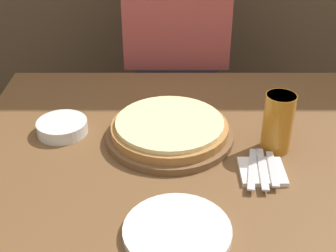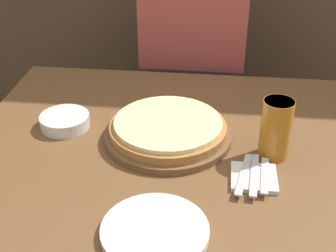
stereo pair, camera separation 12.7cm
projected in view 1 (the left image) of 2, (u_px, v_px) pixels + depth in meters
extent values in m
cube|color=brown|center=(183.00, 250.00, 1.42)|extent=(1.19, 0.99, 0.73)
cylinder|color=brown|center=(168.00, 135.00, 1.29)|extent=(0.35, 0.35, 0.02)
cylinder|color=#A87038|center=(168.00, 129.00, 1.27)|extent=(0.32, 0.32, 0.02)
cylinder|color=beige|center=(168.00, 123.00, 1.26)|extent=(0.29, 0.29, 0.01)
cylinder|color=#B7701E|center=(276.00, 122.00, 1.21)|extent=(0.08, 0.08, 0.16)
cylinder|color=white|center=(279.00, 98.00, 1.17)|extent=(0.08, 0.08, 0.02)
cylinder|color=silver|center=(176.00, 231.00, 0.97)|extent=(0.23, 0.23, 0.02)
cylinder|color=silver|center=(61.00, 127.00, 1.31)|extent=(0.14, 0.14, 0.04)
cube|color=white|center=(260.00, 171.00, 1.15)|extent=(0.11, 0.11, 0.01)
cube|color=silver|center=(251.00, 169.00, 1.15)|extent=(0.05, 0.17, 0.00)
cube|color=silver|center=(261.00, 168.00, 1.15)|extent=(0.03, 0.17, 0.00)
cube|color=silver|center=(271.00, 168.00, 1.15)|extent=(0.03, 0.15, 0.00)
cube|color=#33333D|center=(174.00, 136.00, 2.00)|extent=(0.31, 0.20, 0.71)
cube|color=#B74C47|center=(175.00, 6.00, 1.71)|extent=(0.39, 0.20, 0.42)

